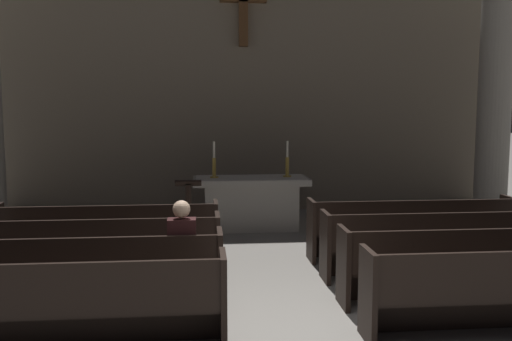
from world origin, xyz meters
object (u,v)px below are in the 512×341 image
Objects in this scene: pew_left_row_4 at (109,235)px; lone_worshipper at (182,253)px; lectern at (189,214)px; altar at (251,202)px; pew_right_row_2 at (472,264)px; column_right_second at (497,44)px; pew_left_row_1 at (58,306)px; pew_left_row_2 at (80,275)px; pew_right_row_4 at (412,228)px; pew_left_row_3 at (96,252)px; candlestick_right at (287,165)px; pew_right_row_3 at (438,244)px; candlestick_left at (214,166)px.

lone_worshipper reaches higher than pew_left_row_4.
lectern is 3.07m from lone_worshipper.
lectern reaches higher than altar.
pew_right_row_2 is 0.44× the size of column_right_second.
pew_left_row_2 is at bearing 90.00° from pew_left_row_1.
lectern is (1.15, 1.12, 0.07)m from pew_left_row_4.
pew_right_row_4 is 3.65m from lectern.
pew_right_row_4 is 0.44× the size of column_right_second.
lone_worshipper reaches higher than pew_right_row_2.
altar is at bearing 118.27° from pew_right_row_2.
pew_left_row_3 is 4.68× the size of candlestick_right.
lectern reaches higher than pew_right_row_3.
altar is 3.19× the size of candlestick_right.
pew_right_row_2 is at bearing -90.00° from pew_right_row_4.
pew_right_row_2 is (4.63, 0.99, 0.00)m from pew_left_row_1.
lone_worshipper is at bearing -90.02° from lectern.
column_right_second reaches higher than pew_left_row_4.
lectern is (-1.86, -1.20, -0.68)m from candlestick_right.
lone_worshipper is at bearing -59.36° from pew_left_row_4.
altar is at bearing 180.00° from candlestick_right.
lone_worshipper is (-0.00, -3.07, 0.14)m from lectern.
pew_left_row_4 is (0.00, 0.99, 0.00)m from pew_left_row_3.
column_right_second is 6.13m from candlestick_left.
altar is 1.67× the size of lone_worshipper.
altar is (2.31, 5.30, 0.06)m from pew_left_row_1.
pew_left_row_1 is 5.04m from pew_right_row_3.
candlestick_left reaches higher than pew_left_row_3.
altar reaches higher than pew_right_row_4.
altar reaches higher than pew_left_row_2.
pew_left_row_2 is at bearing -110.40° from lectern.
pew_right_row_2 is 4.89m from altar.
altar is 4.42m from lone_worshipper.
pew_left_row_1 is 6.14m from candlestick_right.
pew_right_row_3 is 0.99m from pew_right_row_4.
pew_left_row_1 is 5.78m from altar.
pew_left_row_4 is 2.92m from candlestick_left.
pew_right_row_2 is 4.66m from candlestick_right.
pew_left_row_1 is at bearing -156.78° from pew_right_row_3.
pew_left_row_2 is at bearing -90.00° from pew_left_row_3.
lectern is (-1.16, -1.20, 0.01)m from altar.
pew_right_row_4 is 4.68× the size of candlestick_left.
column_right_second is 5.83m from altar.
candlestick_right reaches higher than altar.
candlestick_left is (-3.01, 2.32, 0.75)m from pew_right_row_4.
pew_left_row_2 is at bearing -90.00° from pew_left_row_4.
pew_right_row_4 is at bearing -45.05° from altar.
lone_worshipper reaches higher than pew_left_row_1.
column_right_second is 10.67× the size of candlestick_right.
altar reaches higher than pew_left_row_4.
candlestick_right is at bearing 115.99° from pew_right_row_3.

